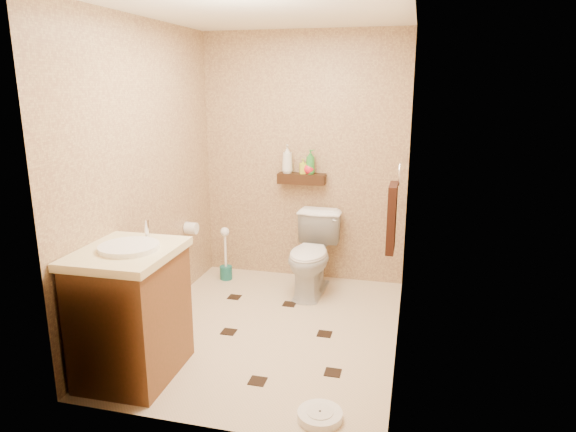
# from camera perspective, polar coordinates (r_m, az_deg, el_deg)

# --- Properties ---
(ground) EXTENTS (2.50, 2.50, 0.00)m
(ground) POSITION_cam_1_polar(r_m,az_deg,el_deg) (4.21, -2.12, -12.47)
(ground) COLOR beige
(ground) RESTS_ON ground
(wall_back) EXTENTS (2.00, 0.04, 2.40)m
(wall_back) POSITION_cam_1_polar(r_m,az_deg,el_deg) (5.02, 1.75, 6.35)
(wall_back) COLOR tan
(wall_back) RESTS_ON ground
(wall_front) EXTENTS (2.00, 0.04, 2.40)m
(wall_front) POSITION_cam_1_polar(r_m,az_deg,el_deg) (2.68, -9.83, -1.06)
(wall_front) COLOR tan
(wall_front) RESTS_ON ground
(wall_left) EXTENTS (0.04, 2.50, 2.40)m
(wall_left) POSITION_cam_1_polar(r_m,az_deg,el_deg) (4.21, -15.50, 4.27)
(wall_left) COLOR tan
(wall_left) RESTS_ON ground
(wall_right) EXTENTS (0.04, 2.50, 2.40)m
(wall_right) POSITION_cam_1_polar(r_m,az_deg,el_deg) (3.67, 12.88, 3.00)
(wall_right) COLOR tan
(wall_right) RESTS_ON ground
(ceiling) EXTENTS (2.00, 2.50, 0.02)m
(ceiling) POSITION_cam_1_polar(r_m,az_deg,el_deg) (3.79, -2.48, 21.92)
(ceiling) COLOR white
(ceiling) RESTS_ON wall_back
(wall_shelf) EXTENTS (0.46, 0.14, 0.10)m
(wall_shelf) POSITION_cam_1_polar(r_m,az_deg,el_deg) (4.97, 1.53, 4.17)
(wall_shelf) COLOR black
(wall_shelf) RESTS_ON wall_back
(floor_accents) EXTENTS (1.20, 1.38, 0.01)m
(floor_accents) POSITION_cam_1_polar(r_m,az_deg,el_deg) (4.15, -1.33, -12.85)
(floor_accents) COLOR black
(floor_accents) RESTS_ON ground
(toilet) EXTENTS (0.44, 0.74, 0.74)m
(toilet) POSITION_cam_1_polar(r_m,az_deg,el_deg) (4.78, 2.70, -4.31)
(toilet) COLOR white
(toilet) RESTS_ON ground
(vanity) EXTENTS (0.61, 0.73, 1.02)m
(vanity) POSITION_cam_1_polar(r_m,az_deg,el_deg) (3.59, -17.00, -10.06)
(vanity) COLOR brown
(vanity) RESTS_ON ground
(bathroom_scale) EXTENTS (0.31, 0.31, 0.05)m
(bathroom_scale) POSITION_cam_1_polar(r_m,az_deg,el_deg) (3.23, 3.56, -21.24)
(bathroom_scale) COLOR white
(bathroom_scale) RESTS_ON ground
(toilet_brush) EXTENTS (0.12, 0.12, 0.54)m
(toilet_brush) POSITION_cam_1_polar(r_m,az_deg,el_deg) (5.19, -6.94, -5.00)
(toilet_brush) COLOR #18635D
(toilet_brush) RESTS_ON ground
(towel_ring) EXTENTS (0.12, 0.30, 0.76)m
(towel_ring) POSITION_cam_1_polar(r_m,az_deg,el_deg) (3.97, 11.53, 0.16)
(towel_ring) COLOR silver
(towel_ring) RESTS_ON wall_right
(toilet_paper) EXTENTS (0.12, 0.11, 0.12)m
(toilet_paper) POSITION_cam_1_polar(r_m,az_deg,el_deg) (4.88, -10.70, -1.33)
(toilet_paper) COLOR white
(toilet_paper) RESTS_ON wall_left
(bottle_a) EXTENTS (0.14, 0.14, 0.27)m
(bottle_a) POSITION_cam_1_polar(r_m,az_deg,el_deg) (4.97, -0.07, 6.37)
(bottle_a) COLOR silver
(bottle_a) RESTS_ON wall_shelf
(bottle_b) EXTENTS (0.09, 0.09, 0.15)m
(bottle_b) POSITION_cam_1_polar(r_m,az_deg,el_deg) (4.95, 1.69, 5.56)
(bottle_b) COLOR #CCD52C
(bottle_b) RESTS_ON wall_shelf
(bottle_c) EXTENTS (0.11, 0.11, 0.14)m
(bottle_c) POSITION_cam_1_polar(r_m,az_deg,el_deg) (4.94, 2.37, 5.49)
(bottle_c) COLOR red
(bottle_c) RESTS_ON wall_shelf
(bottle_d) EXTENTS (0.12, 0.12, 0.23)m
(bottle_d) POSITION_cam_1_polar(r_m,az_deg,el_deg) (4.93, 2.50, 6.04)
(bottle_d) COLOR #2D8833
(bottle_d) RESTS_ON wall_shelf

